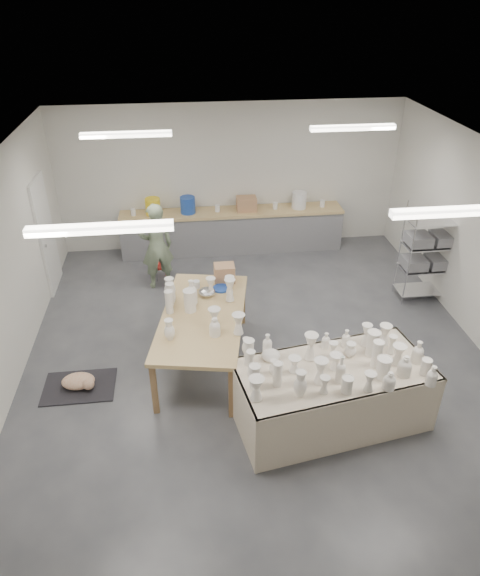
{
  "coord_description": "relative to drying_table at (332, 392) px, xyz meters",
  "views": [
    {
      "loc": [
        -1.0,
        -6.13,
        4.99
      ],
      "look_at": [
        -0.23,
        0.35,
        1.05
      ],
      "focal_mm": 32.0,
      "sensor_mm": 36.0,
      "label": 1
    }
  ],
  "objects": [
    {
      "name": "room",
      "position": [
        -0.86,
        1.47,
        1.59
      ],
      "size": [
        8.0,
        8.02,
        3.0
      ],
      "color": "#424449",
      "rests_on": "ground"
    },
    {
      "name": "back_counter",
      "position": [
        -0.76,
        5.07,
        0.02
      ],
      "size": [
        4.6,
        0.6,
        1.24
      ],
      "color": "tan",
      "rests_on": "ground"
    },
    {
      "name": "wire_shelf",
      "position": [
        2.45,
        2.79,
        0.45
      ],
      "size": [
        0.88,
        0.48,
        1.8
      ],
      "color": "silver",
      "rests_on": "ground"
    },
    {
      "name": "drying_table",
      "position": [
        0.0,
        0.0,
        0.0
      ],
      "size": [
        2.59,
        1.55,
        1.23
      ],
      "rotation": [
        0.0,
        0.0,
        0.17
      ],
      "color": "olive",
      "rests_on": "ground"
    },
    {
      "name": "work_table",
      "position": [
        -1.55,
        1.49,
        0.42
      ],
      "size": [
        1.56,
        2.48,
        1.24
      ],
      "rotation": [
        0.0,
        0.0,
        -0.19
      ],
      "color": "tan",
      "rests_on": "ground"
    },
    {
      "name": "rug",
      "position": [
        -3.37,
        1.02,
        -0.45
      ],
      "size": [
        1.0,
        0.7,
        0.02
      ],
      "primitive_type": "cube",
      "color": "black",
      "rests_on": "ground"
    },
    {
      "name": "cat",
      "position": [
        -3.35,
        1.0,
        -0.34
      ],
      "size": [
        0.53,
        0.43,
        0.2
      ],
      "rotation": [
        0.0,
        0.0,
        -0.27
      ],
      "color": "white",
      "rests_on": "rug"
    },
    {
      "name": "potter",
      "position": [
        -2.27,
        3.75,
        0.36
      ],
      "size": [
        0.68,
        0.54,
        1.65
      ],
      "primitive_type": "imported",
      "rotation": [
        0.0,
        0.0,
        3.41
      ],
      "color": "gray",
      "rests_on": "ground"
    },
    {
      "name": "red_stool",
      "position": [
        -2.27,
        4.02,
        -0.21
      ],
      "size": [
        0.33,
        0.33,
        0.29
      ],
      "rotation": [
        0.0,
        0.0,
        0.05
      ],
      "color": "red",
      "rests_on": "ground"
    }
  ]
}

